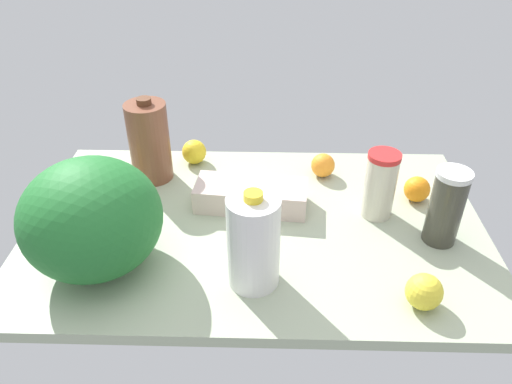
{
  "coord_description": "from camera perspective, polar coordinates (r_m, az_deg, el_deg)",
  "views": [
    {
      "loc": [
        2.76,
        -104.6,
        84.18
      ],
      "look_at": [
        0.0,
        0.0,
        13.0
      ],
      "focal_mm": 35.0,
      "sensor_mm": 36.0,
      "label": 1
    }
  ],
  "objects": [
    {
      "name": "countertop",
      "position": [
        1.33,
        0.0,
        -4.09
      ],
      "size": [
        120.0,
        76.0,
        3.0
      ],
      "primitive_type": "cube",
      "color": "#A3AF92",
      "rests_on": "ground"
    },
    {
      "name": "tumbler_cup",
      "position": [
        1.34,
        13.99,
        0.8
      ],
      "size": [
        8.46,
        8.46,
        18.79
      ],
      "color": "beige",
      "rests_on": "countertop"
    },
    {
      "name": "lemon_beside_bowl",
      "position": [
        1.58,
        -7.08,
        4.57
      ],
      "size": [
        7.58,
        7.58,
        7.58
      ],
      "primitive_type": "sphere",
      "color": "yellow",
      "rests_on": "countertop"
    },
    {
      "name": "milk_jug",
      "position": [
        1.09,
        -0.27,
        -5.7
      ],
      "size": [
        11.65,
        11.65,
        24.26
      ],
      "color": "white",
      "rests_on": "countertop"
    },
    {
      "name": "shaker_bottle",
      "position": [
        1.3,
        20.91,
        -1.6
      ],
      "size": [
        8.43,
        8.43,
        20.19
      ],
      "color": "#3D3C31",
      "rests_on": "countertop"
    },
    {
      "name": "orange_near_front",
      "position": [
        1.46,
        17.92,
        0.31
      ],
      "size": [
        7.2,
        7.2,
        7.2
      ],
      "primitive_type": "sphere",
      "color": "orange",
      "rests_on": "countertop"
    },
    {
      "name": "lemon_by_jug",
      "position": [
        1.14,
        18.66,
        -10.74
      ],
      "size": [
        7.97,
        7.97,
        7.97
      ],
      "primitive_type": "sphere",
      "color": "yellow",
      "rests_on": "countertop"
    },
    {
      "name": "lemon_far_back",
      "position": [
        1.43,
        -17.08,
        -0.13
      ],
      "size": [
        7.92,
        7.92,
        7.92
      ],
      "primitive_type": "sphere",
      "color": "yellow",
      "rests_on": "countertop"
    },
    {
      "name": "egg_carton",
      "position": [
        1.37,
        -0.56,
        -0.42
      ],
      "size": [
        31.44,
        14.81,
        6.95
      ],
      "primitive_type": "cube",
      "rotation": [
        0.0,
        0.0,
        -0.1
      ],
      "color": "beige",
      "rests_on": "countertop"
    },
    {
      "name": "chocolate_milk_jug",
      "position": [
        1.49,
        -12.1,
        5.65
      ],
      "size": [
        11.85,
        11.85,
        25.5
      ],
      "color": "brown",
      "rests_on": "countertop"
    },
    {
      "name": "watermelon",
      "position": [
        1.18,
        -18.28,
        -2.87
      ],
      "size": [
        31.76,
        31.76,
        27.07
      ],
      "primitive_type": "ellipsoid",
      "color": "#216D2C",
      "rests_on": "countertop"
    },
    {
      "name": "orange_loose",
      "position": [
        1.51,
        7.65,
        3.05
      ],
      "size": [
        7.14,
        7.14,
        7.14
      ],
      "primitive_type": "sphere",
      "color": "orange",
      "rests_on": "countertop"
    }
  ]
}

